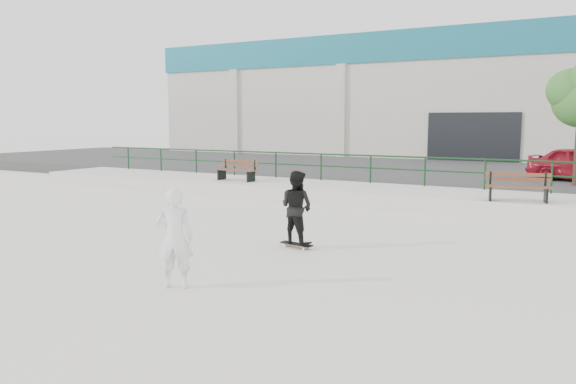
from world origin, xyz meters
The scene contains 10 objects.
ground centered at (0.00, 0.00, 0.00)m, with size 120.00×120.00×0.00m, color silver.
ledge centered at (0.00, 9.50, 0.25)m, with size 30.00×3.00×0.50m, color beige.
parking_strip centered at (0.00, 18.00, 0.25)m, with size 60.00×14.00×0.50m, color #3A3A3A.
railing centered at (0.00, 10.80, 1.24)m, with size 28.00×0.06×1.03m.
commercial_building centered at (0.00, 31.99, 4.58)m, with size 44.20×16.33×8.00m.
bench_left centered at (-5.73, 9.13, 0.89)m, with size 1.73×0.62×0.78m.
bench_right centered at (4.30, 8.51, 0.90)m, with size 1.83×0.86×0.81m.
skateboard centered at (0.56, 2.22, 0.07)m, with size 0.80×0.32×0.09m.
standing_skater centered at (0.56, 2.22, 0.90)m, with size 0.78×0.61×1.61m, color black.
seated_skater centered at (0.20, -1.37, 0.85)m, with size 0.62×0.41×1.70m, color white.
Camera 1 is at (6.29, -8.43, 2.80)m, focal length 35.00 mm.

